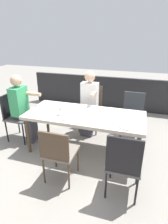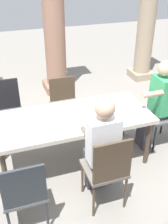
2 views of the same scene
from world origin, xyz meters
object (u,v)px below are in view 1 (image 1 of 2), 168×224
Objects in this scene: chair_mid_north at (58,152)px; wine_glass_2 at (60,109)px; plate_1 at (103,110)px; plate_2 at (67,118)px; diner_woman_green at (23,107)px; plate_3 at (53,104)px; chair_west_north at (124,163)px; plate_0 at (127,127)px; dining_table at (85,117)px; diner_man_white at (89,102)px; chair_head_east at (15,114)px; chair_mid_south at (91,105)px; chair_west_south at (133,112)px.

wine_glass_2 is at bearing -69.27° from chair_mid_north.
plate_2 is at bearing 46.78° from plate_1.
plate_1 is at bearing -169.95° from diner_woman_green.
plate_3 is (0.35, -0.41, -0.10)m from wine_glass_2.
chair_west_north is 0.72× the size of diner_woman_green.
plate_0 is 0.97m from plate_2.
diner_man_white is at bearing -80.09° from dining_table.
chair_west_north is 1.00× the size of chair_head_east.
chair_mid_south is (0.89, -1.73, 0.02)m from chair_west_north.
plate_1 is at bearing -147.08° from wine_glass_2.
plate_1 is at bearing -134.92° from dining_table.
chair_west_north is 0.72× the size of diner_man_white.
dining_table is 1.53× the size of diner_woman_green.
dining_table is 2.09× the size of chair_mid_south.
chair_west_north reaches higher than plate_0.
diner_woman_green is at bearing 30.49° from diner_man_white.
chair_mid_south reaches higher than plate_0.
chair_west_south is at bearing -130.31° from plate_1.
plate_2 is at bearing 83.41° from diner_man_white.
plate_3 is (-0.51, -0.26, 0.03)m from diner_woman_green.
chair_head_east is 1.26m from plate_2.
chair_west_south reaches higher than plate_2.
diner_man_white is 0.55m from plate_1.
chair_west_south is (-0.77, -0.86, -0.16)m from dining_table.
plate_1 reaches higher than dining_table.
diner_man_white reaches higher than chair_mid_north.
plate_0 is at bearing 171.90° from diner_woman_green.
chair_head_east is 3.96× the size of plate_2.
plate_0 reaches higher than dining_table.
chair_west_north is 1.19m from plate_2.
chair_mid_south is 0.73× the size of diner_man_white.
plate_1 is at bearing 49.69° from chair_west_south.
plate_2 is (0.22, 0.25, 0.07)m from dining_table.
chair_west_south is at bearing -90.00° from chair_west_north.
plate_2 is at bearing 168.21° from chair_head_east.
chair_head_east reaches higher than wine_glass_2.
diner_man_white reaches higher than dining_table.
chair_west_south is 0.81m from plate_1.
diner_woman_green reaches higher than wine_glass_2.
chair_head_east reaches higher than chair_mid_north.
chair_mid_north is (0.89, 1.72, -0.01)m from chair_west_south.
wine_glass_2 is (1.16, -0.71, 0.30)m from chair_west_north.
chair_west_south is at bearing -131.71° from plate_2.
plate_0 is (-0.86, -0.58, 0.23)m from chair_mid_north.
diner_woman_green is 5.93× the size of plate_1.
diner_woman_green is (1.12, 0.86, 0.15)m from chair_mid_south.
diner_woman_green is at bearing -23.34° from chair_west_north.
diner_woman_green is at bearing 26.59° from plate_3.
plate_3 is (1.51, 0.60, 0.22)m from chair_west_south.
plate_3 is (1.00, 0.01, -0.00)m from plate_1.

